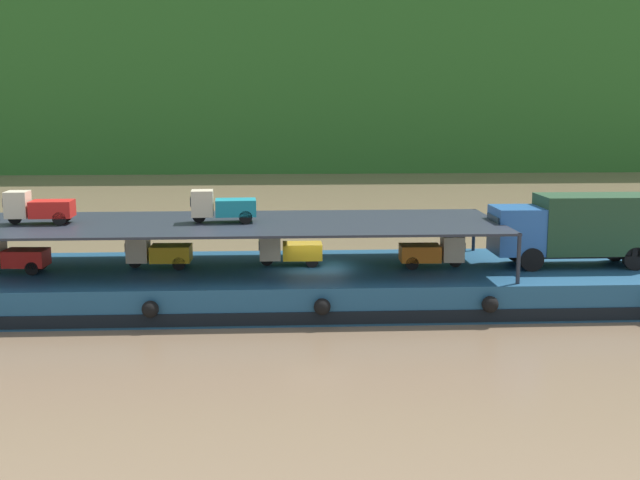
% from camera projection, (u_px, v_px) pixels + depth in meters
% --- Properties ---
extents(ground_plane, '(400.00, 400.00, 0.00)m').
position_uv_depth(ground_plane, '(316.00, 301.00, 34.68)').
color(ground_plane, '#7F664C').
extents(cargo_barge, '(32.44, 8.60, 1.50)m').
position_uv_depth(cargo_barge, '(316.00, 284.00, 34.53)').
color(cargo_barge, navy).
rests_on(cargo_barge, ground).
extents(covered_lorry, '(7.87, 2.32, 3.10)m').
position_uv_depth(covered_lorry, '(576.00, 227.00, 34.48)').
color(covered_lorry, '#285BA3').
rests_on(covered_lorry, cargo_barge).
extents(cargo_rack, '(23.24, 7.28, 2.00)m').
position_uv_depth(cargo_rack, '(227.00, 224.00, 33.88)').
color(cargo_rack, '#232833').
rests_on(cargo_rack, cargo_barge).
extents(mini_truck_lower_stern, '(2.79, 1.29, 1.38)m').
position_uv_depth(mini_truck_lower_stern, '(13.00, 256.00, 33.28)').
color(mini_truck_lower_stern, red).
rests_on(mini_truck_lower_stern, cargo_barge).
extents(mini_truck_lower_aft, '(2.76, 1.23, 1.38)m').
position_uv_depth(mini_truck_lower_aft, '(158.00, 252.00, 34.25)').
color(mini_truck_lower_aft, gold).
rests_on(mini_truck_lower_aft, cargo_barge).
extents(mini_truck_lower_mid, '(2.74, 1.20, 1.38)m').
position_uv_depth(mini_truck_lower_mid, '(289.00, 250.00, 34.76)').
color(mini_truck_lower_mid, gold).
rests_on(mini_truck_lower_mid, cargo_barge).
extents(mini_truck_lower_fore, '(2.77, 1.25, 1.38)m').
position_uv_depth(mini_truck_lower_fore, '(433.00, 251.00, 34.35)').
color(mini_truck_lower_fore, orange).
rests_on(mini_truck_lower_fore, cargo_barge).
extents(mini_truck_upper_stern, '(2.76, 1.24, 1.38)m').
position_uv_depth(mini_truck_upper_stern, '(38.00, 208.00, 33.34)').
color(mini_truck_upper_stern, red).
rests_on(mini_truck_upper_stern, cargo_rack).
extents(mini_truck_upper_mid, '(2.79, 1.29, 1.38)m').
position_uv_depth(mini_truck_upper_mid, '(222.00, 206.00, 33.75)').
color(mini_truck_upper_mid, teal).
rests_on(mini_truck_upper_mid, cargo_rack).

